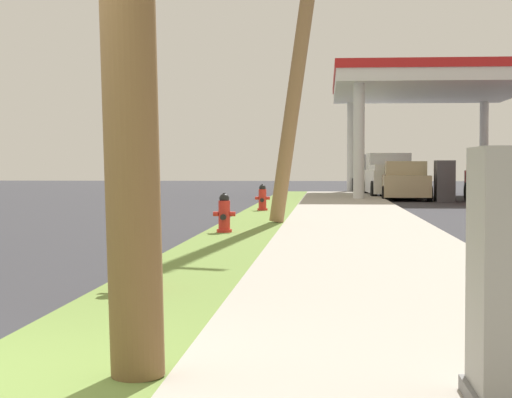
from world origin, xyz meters
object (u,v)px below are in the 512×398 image
fire_hydrant_second (224,215)px  truck_white_at_far_bay (390,177)px  fire_hydrant_third (262,199)px  car_tan_by_near_pump (405,182)px  truck_red_at_forecourt (507,179)px  fire_hydrant_nearest (134,258)px  truck_silver_on_apron (371,175)px

fire_hydrant_second → truck_white_at_far_bay: 24.00m
fire_hydrant_third → truck_white_at_far_bay: size_ratio=0.14×
car_tan_by_near_pump → truck_red_at_forecourt: 4.93m
fire_hydrant_second → car_tan_by_near_pump: (5.12, 20.00, 0.28)m
fire_hydrant_second → fire_hydrant_third: 8.50m
truck_red_at_forecourt → fire_hydrant_second: bearing=-117.4°
car_tan_by_near_pump → truck_white_at_far_bay: (-0.34, 3.52, 0.19)m
car_tan_by_near_pump → truck_white_at_far_bay: bearing=95.6°
fire_hydrant_second → truck_white_at_far_bay: (4.77, 23.52, 0.47)m
car_tan_by_near_pump → fire_hydrant_second: bearing=-104.3°
fire_hydrant_nearest → truck_silver_on_apron: truck_silver_on_apron is taller
fire_hydrant_second → truck_red_at_forecourt: size_ratio=0.14×
fire_hydrant_third → car_tan_by_near_pump: size_ratio=0.16×
car_tan_by_near_pump → truck_red_at_forecourt: bearing=-46.9°
truck_white_at_far_bay → truck_silver_on_apron: bearing=94.3°
truck_red_at_forecourt → truck_white_at_far_bay: size_ratio=1.00×
fire_hydrant_second → fire_hydrant_third: (0.12, 8.50, 0.00)m
fire_hydrant_nearest → fire_hydrant_second: bearing=89.9°
truck_silver_on_apron → truck_red_at_forecourt: bearing=-73.4°
fire_hydrant_nearest → fire_hydrant_third: size_ratio=1.00×
truck_white_at_far_bay → car_tan_by_near_pump: bearing=-84.4°
truck_silver_on_apron → truck_white_at_far_bay: bearing=-85.7°
fire_hydrant_nearest → truck_red_at_forecourt: bearing=70.7°
fire_hydrant_third → truck_red_at_forecourt: bearing=43.4°
car_tan_by_near_pump → truck_white_at_far_bay: 3.54m
fire_hydrant_second → fire_hydrant_third: same height
truck_white_at_far_bay → fire_hydrant_third: bearing=-107.2°
fire_hydrant_third → fire_hydrant_second: bearing=-90.8°
fire_hydrant_nearest → fire_hydrant_second: size_ratio=1.00×
car_tan_by_near_pump → fire_hydrant_third: bearing=-113.5°
fire_hydrant_nearest → truck_red_at_forecourt: truck_red_at_forecourt is taller
fire_hydrant_nearest → truck_white_at_far_bay: 31.79m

